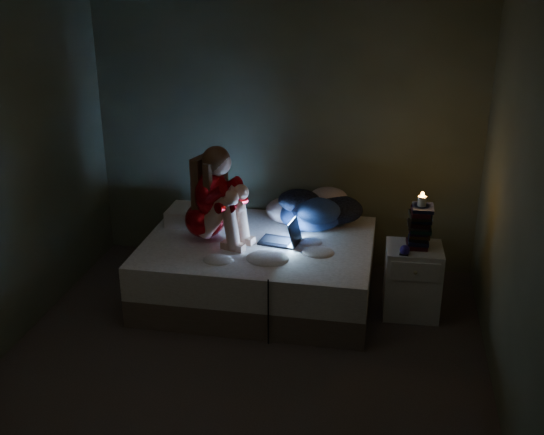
% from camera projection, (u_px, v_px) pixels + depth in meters
% --- Properties ---
extents(floor, '(3.60, 3.80, 0.02)m').
position_uv_depth(floor, '(241.00, 368.00, 4.93)').
color(floor, '#38302C').
rests_on(floor, ground).
extents(wall_back, '(3.60, 0.02, 2.60)m').
position_uv_depth(wall_back, '(285.00, 131.00, 6.19)').
color(wall_back, '#636852').
rests_on(wall_back, ground).
extents(wall_front, '(3.60, 0.02, 2.60)m').
position_uv_depth(wall_front, '(129.00, 366.00, 2.70)').
color(wall_front, '#636852').
rests_on(wall_front, ground).
extents(wall_right, '(0.02, 3.80, 2.60)m').
position_uv_depth(wall_right, '(522.00, 221.00, 4.14)').
color(wall_right, '#636852').
rests_on(wall_right, ground).
extents(bed, '(1.95, 1.46, 0.53)m').
position_uv_depth(bed, '(259.00, 269.00, 5.85)').
color(bed, '#B2ADA3').
rests_on(bed, ground).
extents(pillow, '(0.50, 0.36, 0.15)m').
position_uv_depth(pillow, '(197.00, 216.00, 6.09)').
color(pillow, white).
rests_on(pillow, bed).
extents(woman, '(0.61, 0.49, 0.85)m').
position_uv_depth(woman, '(204.00, 193.00, 5.63)').
color(woman, maroon).
rests_on(woman, bed).
extents(laptop, '(0.36, 0.28, 0.23)m').
position_uv_depth(laptop, '(279.00, 230.00, 5.67)').
color(laptop, black).
rests_on(laptop, bed).
extents(clothes_pile, '(0.66, 0.55, 0.37)m').
position_uv_depth(clothes_pile, '(311.00, 207.00, 5.98)').
color(clothes_pile, navy).
rests_on(clothes_pile, bed).
extents(nightstand, '(0.47, 0.42, 0.60)m').
position_uv_depth(nightstand, '(412.00, 280.00, 5.56)').
color(nightstand, silver).
rests_on(nightstand, ground).
extents(book_stack, '(0.19, 0.25, 0.35)m').
position_uv_depth(book_stack, '(420.00, 226.00, 5.41)').
color(book_stack, black).
rests_on(book_stack, nightstand).
extents(candle, '(0.07, 0.07, 0.08)m').
position_uv_depth(candle, '(422.00, 201.00, 5.33)').
color(candle, beige).
rests_on(candle, book_stack).
extents(phone, '(0.09, 0.15, 0.01)m').
position_uv_depth(phone, '(404.00, 251.00, 5.36)').
color(phone, black).
rests_on(phone, nightstand).
extents(blue_orb, '(0.08, 0.08, 0.08)m').
position_uv_depth(blue_orb, '(404.00, 250.00, 5.31)').
color(blue_orb, navy).
rests_on(blue_orb, nightstand).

